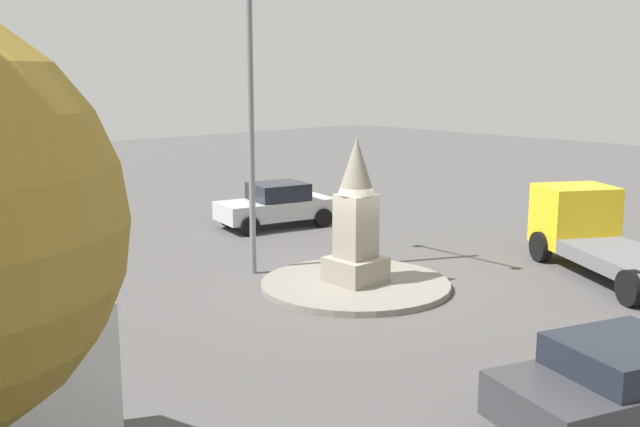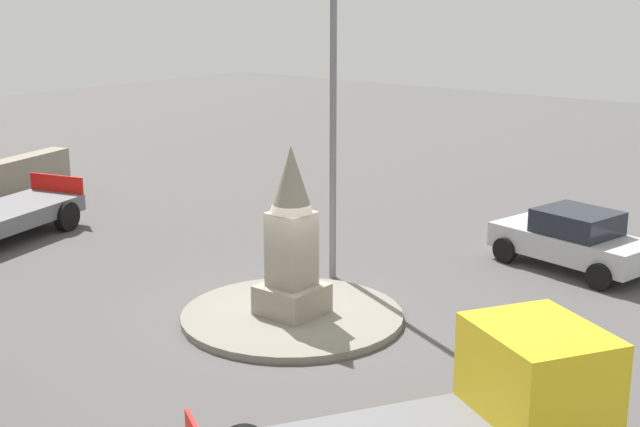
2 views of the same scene
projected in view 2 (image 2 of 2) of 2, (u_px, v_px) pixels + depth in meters
name	position (u px, v px, depth m)	size (l,w,h in m)	color
ground_plane	(292.00, 319.00, 18.55)	(80.00, 80.00, 0.00)	#4F4C4C
traffic_island	(292.00, 316.00, 18.53)	(4.66, 4.66, 0.15)	gray
monument	(292.00, 239.00, 18.11)	(1.21, 1.21, 3.55)	gray
streetlamp	(333.00, 58.00, 19.95)	(3.76, 0.28, 8.67)	slate
car_silver_parked_left	(573.00, 239.00, 21.70)	(2.54, 4.19, 1.50)	#B7BABF
truck_yellow_far_side	(466.00, 415.00, 12.33)	(5.94, 4.57, 2.10)	yellow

